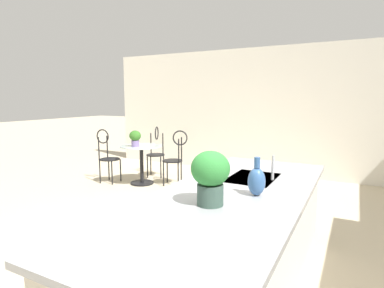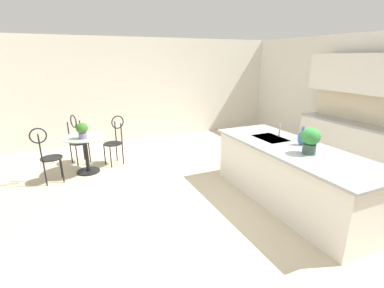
# 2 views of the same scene
# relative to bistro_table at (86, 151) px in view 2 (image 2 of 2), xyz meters

# --- Properties ---
(ground_plane) EXTENTS (40.00, 40.00, 0.00)m
(ground_plane) POSITION_rel_bistro_table_xyz_m (2.30, 1.95, -0.45)
(ground_plane) COLOR beige
(wall_left_window) EXTENTS (0.12, 7.80, 2.70)m
(wall_left_window) POSITION_rel_bistro_table_xyz_m (-1.96, 1.95, 0.90)
(wall_left_window) COLOR silver
(wall_left_window) RESTS_ON ground
(kitchen_island) EXTENTS (2.80, 1.06, 0.92)m
(kitchen_island) POSITION_rel_bistro_table_xyz_m (2.60, 2.80, 0.02)
(kitchen_island) COLOR white
(kitchen_island) RESTS_ON ground
(back_counter_run) EXTENTS (2.44, 0.64, 1.52)m
(back_counter_run) POSITION_rel_bistro_table_xyz_m (1.90, 5.15, 0.05)
(back_counter_run) COLOR white
(back_counter_run) RESTS_ON ground
(upper_cabinet_run) EXTENTS (2.40, 0.36, 0.76)m
(upper_cabinet_run) POSITION_rel_bistro_table_xyz_m (1.90, 5.13, 1.45)
(upper_cabinet_run) COLOR white
(upper_cabinet_run) RESTS_ON back_counter_run
(bistro_table) EXTENTS (0.80, 0.80, 0.74)m
(bistro_table) POSITION_rel_bistro_table_xyz_m (0.00, 0.00, 0.00)
(bistro_table) COLOR black
(bistro_table) RESTS_ON ground
(chair_near_window) EXTENTS (0.48, 0.52, 1.04)m
(chair_near_window) POSITION_rel_bistro_table_xyz_m (-0.25, 0.61, 0.13)
(chair_near_window) COLOR black
(chair_near_window) RESTS_ON ground
(chair_by_island) EXTENTS (0.52, 0.49, 1.04)m
(chair_by_island) POSITION_rel_bistro_table_xyz_m (-0.66, -0.12, 0.13)
(chair_by_island) COLOR black
(chair_by_island) RESTS_ON ground
(chair_toward_desk) EXTENTS (0.42, 0.50, 1.04)m
(chair_toward_desk) POSITION_rel_bistro_table_xyz_m (0.21, -0.67, 0.13)
(chair_toward_desk) COLOR black
(chair_toward_desk) RESTS_ON ground
(sink_faucet) EXTENTS (0.02, 0.02, 0.22)m
(sink_faucet) POSITION_rel_bistro_table_xyz_m (2.05, 2.98, 0.58)
(sink_faucet) COLOR #B2B5BA
(sink_faucet) RESTS_ON kitchen_island
(potted_plant_on_table) EXTENTS (0.21, 0.21, 0.30)m
(potted_plant_on_table) POSITION_rel_bistro_table_xyz_m (0.14, -0.03, 0.47)
(potted_plant_on_table) COLOR #7A669E
(potted_plant_on_table) RESTS_ON bistro_table
(potted_plant_counter_near) EXTENTS (0.26, 0.26, 0.37)m
(potted_plant_counter_near) POSITION_rel_bistro_table_xyz_m (2.90, 2.76, 0.68)
(potted_plant_counter_near) COLOR #385147
(potted_plant_counter_near) RESTS_ON kitchen_island
(vase_on_counter) EXTENTS (0.13, 0.13, 0.29)m
(vase_on_counter) POSITION_rel_bistro_table_xyz_m (2.55, 2.98, 0.58)
(vase_on_counter) COLOR #386099
(vase_on_counter) RESTS_ON kitchen_island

